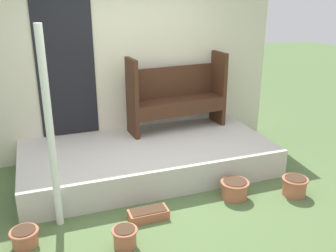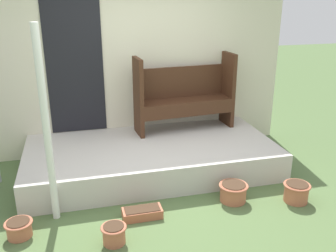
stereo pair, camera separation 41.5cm
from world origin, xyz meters
name	(u,v)px [view 1 (the left image)]	position (x,y,z in m)	size (l,w,h in m)	color
ground_plane	(167,199)	(0.00, 0.00, 0.00)	(24.00, 24.00, 0.00)	#516B3D
porch_slab	(148,158)	(0.02, 0.81, 0.19)	(3.39, 1.63, 0.38)	beige
house_wall	(128,68)	(-0.02, 1.66, 1.30)	(4.59, 0.08, 2.60)	beige
support_post	(50,133)	(-1.26, -0.07, 1.06)	(0.08, 0.08, 2.11)	white
bench	(177,93)	(0.65, 1.35, 0.94)	(1.52, 0.52, 1.13)	#422616
flower_pot_left	(25,237)	(-1.62, -0.34, 0.10)	(0.29, 0.29, 0.18)	#B76647
flower_pot_middle	(125,236)	(-0.69, -0.69, 0.11)	(0.26, 0.26, 0.20)	#B76647
flower_pot_right	(235,188)	(0.79, -0.24, 0.12)	(0.35, 0.35, 0.22)	#B76647
flower_pot_far_right	(295,185)	(1.52, -0.44, 0.13)	(0.32, 0.32, 0.23)	#B76647
planter_box_rect	(148,214)	(-0.33, -0.32, 0.06)	(0.44, 0.20, 0.11)	#B26042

